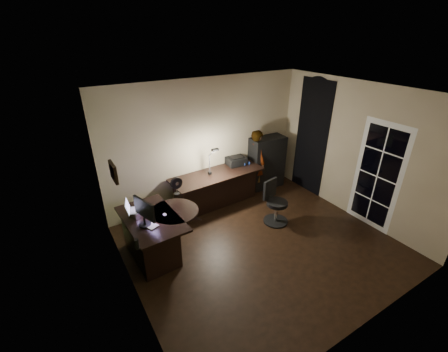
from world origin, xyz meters
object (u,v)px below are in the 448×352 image
monitor (144,216)px  person (257,161)px  office_chair (277,203)px  desk_right (217,189)px  cabinet (266,162)px  desk_left (154,237)px

monitor → person: bearing=3.3°
office_chair → person: person is taller
desk_right → cabinet: bearing=3.1°
desk_right → desk_left: bearing=-156.5°
desk_right → person: size_ratio=1.37×
cabinet → monitor: bearing=-157.4°
desk_left → cabinet: (3.22, 1.02, 0.25)m
desk_left → cabinet: bearing=14.7°
desk_right → person: 1.22m
monitor → office_chair: (2.57, -0.18, -0.49)m
desk_right → monitor: 2.23m
cabinet → person: 0.32m
desk_right → monitor: bearing=-154.7°
office_chair → person: bearing=57.2°
desk_left → office_chair: bearing=-10.5°
desk_right → office_chair: size_ratio=2.31×
office_chair → person: (0.49, 1.34, 0.30)m
monitor → desk_right: bearing=10.5°
desk_right → cabinet: size_ratio=1.62×
desk_left → person: person is taller
desk_left → person: (2.92, 1.02, 0.36)m
cabinet → desk_left: bearing=-159.0°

